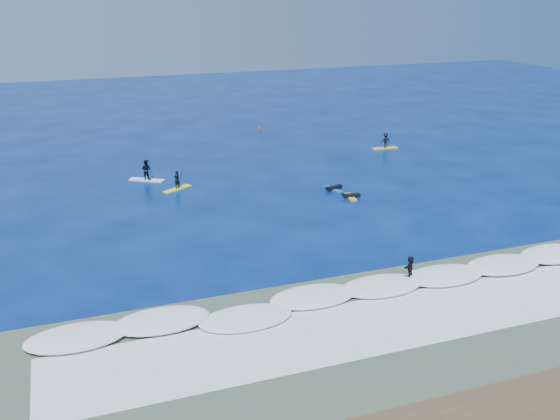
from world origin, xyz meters
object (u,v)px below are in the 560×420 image
object	(u,v)px
prone_paddler_near	(351,196)
wave_surfer	(410,268)
sup_paddler_left	(177,183)
prone_paddler_far	(333,188)
sup_paddler_right	(385,142)
marker_buoy	(259,128)
sup_paddler_center	(146,172)

from	to	relation	value
prone_paddler_near	wave_surfer	world-z (taller)	wave_surfer
sup_paddler_left	prone_paddler_far	xyz separation A→B (m)	(11.90, -4.45, -0.43)
sup_paddler_left	prone_paddler_near	bearing A→B (deg)	-60.46
sup_paddler_right	prone_paddler_near	bearing A→B (deg)	-124.28
sup_paddler_right	marker_buoy	world-z (taller)	sup_paddler_right
prone_paddler_near	prone_paddler_far	bearing A→B (deg)	21.86
sup_paddler_center	sup_paddler_right	bearing A→B (deg)	39.07
prone_paddler_far	marker_buoy	distance (m)	22.71
sup_paddler_center	prone_paddler_far	bearing A→B (deg)	3.17
wave_surfer	marker_buoy	bearing A→B (deg)	46.58
prone_paddler_far	prone_paddler_near	bearing A→B (deg)	178.54
sup_paddler_right	prone_paddler_near	size ratio (longest dim) A/B	1.35
sup_paddler_right	prone_paddler_far	world-z (taller)	sup_paddler_right
sup_paddler_right	wave_surfer	world-z (taller)	sup_paddler_right
sup_paddler_center	marker_buoy	xyz separation A→B (m)	(15.01, 14.88, -0.49)
sup_paddler_left	wave_surfer	size ratio (longest dim) A/B	1.49
prone_paddler_near	prone_paddler_far	size ratio (longest dim) A/B	0.93
prone_paddler_near	wave_surfer	bearing A→B (deg)	176.85
prone_paddler_near	wave_surfer	xyz separation A→B (m)	(-3.31, -14.21, 0.61)
sup_paddler_right	prone_paddler_near	distance (m)	16.41
sup_paddler_left	sup_paddler_right	distance (m)	23.37
sup_paddler_left	prone_paddler_near	xyz separation A→B (m)	(12.37, -6.70, -0.44)
wave_surfer	sup_paddler_left	bearing A→B (deg)	75.83
sup_paddler_center	marker_buoy	distance (m)	21.14
sup_paddler_right	prone_paddler_near	world-z (taller)	sup_paddler_right
prone_paddler_far	marker_buoy	size ratio (longest dim) A/B	3.12
wave_surfer	prone_paddler_far	bearing A→B (deg)	42.63
sup_paddler_center	prone_paddler_near	bearing A→B (deg)	-2.50
prone_paddler_far	sup_paddler_center	bearing A→B (deg)	47.26
sup_paddler_center	sup_paddler_left	bearing A→B (deg)	-27.10
prone_paddler_near	marker_buoy	xyz separation A→B (m)	(0.67, 24.94, 0.16)
sup_paddler_center	wave_surfer	size ratio (longest dim) A/B	1.70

